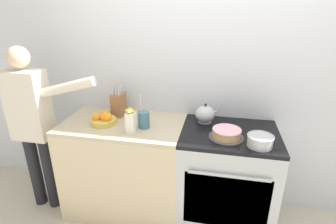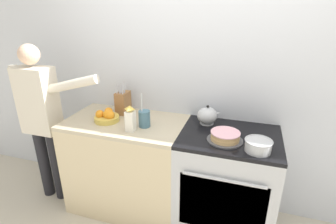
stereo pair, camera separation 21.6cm
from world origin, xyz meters
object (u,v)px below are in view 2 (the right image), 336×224
at_px(tea_kettle, 207,116).
at_px(milk_carton, 130,119).
at_px(mixing_bowl, 258,146).
at_px(knife_block, 123,102).
at_px(layer_cake, 225,137).
at_px(person_baker, 41,113).
at_px(stove_range, 226,183).
at_px(fruit_bowl, 107,116).
at_px(utensil_crock, 144,118).

bearing_deg(tea_kettle, milk_carton, -149.08).
height_order(mixing_bowl, milk_carton, milk_carton).
height_order(mixing_bowl, knife_block, knife_block).
distance_m(layer_cake, person_baker, 1.71).
xyz_separation_m(layer_cake, knife_block, (-1.00, 0.28, 0.08)).
xyz_separation_m(stove_range, layer_cake, (-0.03, -0.10, 0.50)).
xyz_separation_m(tea_kettle, knife_block, (-0.81, -0.00, 0.04)).
relative_size(tea_kettle, person_baker, 0.13).
relative_size(stove_range, person_baker, 0.58).
height_order(stove_range, milk_carton, milk_carton).
xyz_separation_m(layer_cake, person_baker, (-1.71, -0.02, -0.01)).
bearing_deg(stove_range, fruit_bowl, -177.62).
height_order(tea_kettle, person_baker, person_baker).
height_order(layer_cake, milk_carton, milk_carton).
height_order(stove_range, utensil_crock, utensil_crock).
bearing_deg(layer_cake, stove_range, 72.92).
xyz_separation_m(milk_carton, person_baker, (-0.95, 0.04, -0.08)).
distance_m(tea_kettle, utensil_crock, 0.55).
distance_m(stove_range, tea_kettle, 0.60).
height_order(knife_block, utensil_crock, knife_block).
relative_size(tea_kettle, fruit_bowl, 0.96).
xyz_separation_m(fruit_bowl, person_baker, (-0.66, -0.08, -0.02)).
relative_size(tea_kettle, knife_block, 0.70).
relative_size(stove_range, milk_carton, 4.10).
bearing_deg(knife_block, stove_range, -9.39).
xyz_separation_m(tea_kettle, person_baker, (-1.52, -0.30, -0.05)).
bearing_deg(tea_kettle, person_baker, -168.84).
distance_m(knife_block, utensil_crock, 0.38).
distance_m(layer_cake, tea_kettle, 0.34).
bearing_deg(person_baker, fruit_bowl, -5.88).
height_order(layer_cake, person_baker, person_baker).
xyz_separation_m(knife_block, fruit_bowl, (-0.06, -0.22, -0.06)).
relative_size(stove_range, knife_block, 3.01).
bearing_deg(fruit_bowl, tea_kettle, 14.15).
relative_size(mixing_bowl, person_baker, 0.12).
xyz_separation_m(tea_kettle, utensil_crock, (-0.50, -0.22, 0.00)).
distance_m(utensil_crock, person_baker, 1.03).
bearing_deg(tea_kettle, utensil_crock, -155.92).
xyz_separation_m(knife_block, person_baker, (-0.71, -0.30, -0.09)).
relative_size(mixing_bowl, fruit_bowl, 0.88).
bearing_deg(person_baker, knife_block, 9.70).
height_order(stove_range, person_baker, person_baker).
height_order(mixing_bowl, utensil_crock, utensil_crock).
distance_m(stove_range, layer_cake, 0.51).
bearing_deg(utensil_crock, person_baker, -175.75).
distance_m(stove_range, person_baker, 1.81).
bearing_deg(knife_block, utensil_crock, -35.58).
bearing_deg(fruit_bowl, milk_carton, -23.19).
height_order(stove_range, mixing_bowl, mixing_bowl).
bearing_deg(knife_block, tea_kettle, 0.22).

